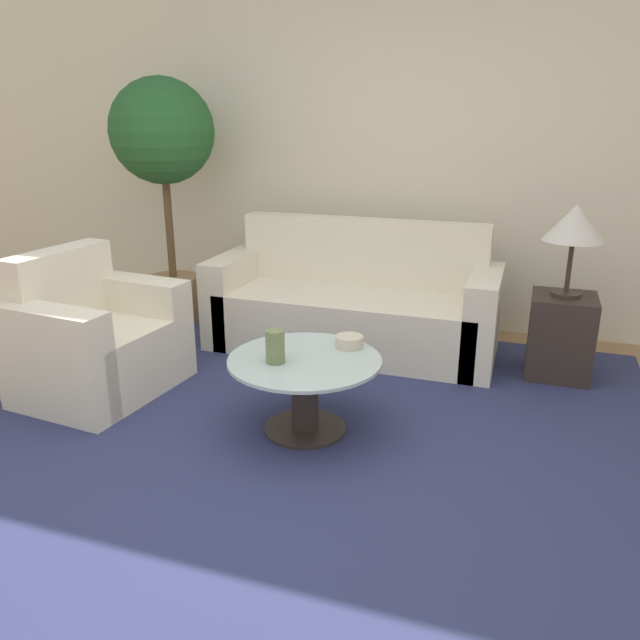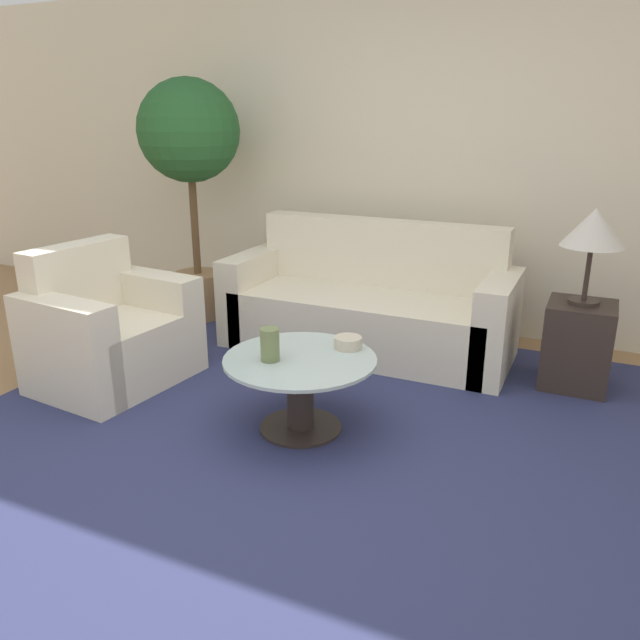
{
  "view_description": "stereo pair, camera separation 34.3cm",
  "coord_description": "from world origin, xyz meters",
  "px_view_note": "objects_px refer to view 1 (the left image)",
  "views": [
    {
      "loc": [
        1.1,
        -2.25,
        1.64
      ],
      "look_at": [
        0.05,
        0.84,
        0.55
      ],
      "focal_mm": 35.0,
      "sensor_mm": 36.0,
      "label": 1
    },
    {
      "loc": [
        1.42,
        -2.12,
        1.64
      ],
      "look_at": [
        0.05,
        0.84,
        0.55
      ],
      "focal_mm": 35.0,
      "sensor_mm": 36.0,
      "label": 2
    }
  ],
  "objects_px": {
    "sofa_main": "(354,307)",
    "bowl": "(349,341)",
    "potted_plant": "(164,152)",
    "coffee_table": "(305,384)",
    "vase": "(275,346)",
    "armchair": "(94,344)",
    "table_lamp": "(575,225)"
  },
  "relations": [
    {
      "from": "table_lamp",
      "to": "bowl",
      "type": "bearing_deg",
      "value": -138.49
    },
    {
      "from": "table_lamp",
      "to": "bowl",
      "type": "relative_size",
      "value": 3.78
    },
    {
      "from": "armchair",
      "to": "vase",
      "type": "bearing_deg",
      "value": -92.27
    },
    {
      "from": "sofa_main",
      "to": "armchair",
      "type": "relative_size",
      "value": 2.07
    },
    {
      "from": "coffee_table",
      "to": "vase",
      "type": "height_order",
      "value": "vase"
    },
    {
      "from": "armchair",
      "to": "coffee_table",
      "type": "distance_m",
      "value": 1.4
    },
    {
      "from": "sofa_main",
      "to": "bowl",
      "type": "xyz_separation_m",
      "value": [
        0.28,
        -1.1,
        0.15
      ]
    },
    {
      "from": "table_lamp",
      "to": "potted_plant",
      "type": "xyz_separation_m",
      "value": [
        -2.95,
        0.18,
        0.36
      ]
    },
    {
      "from": "vase",
      "to": "bowl",
      "type": "height_order",
      "value": "vase"
    },
    {
      "from": "armchair",
      "to": "coffee_table",
      "type": "relative_size",
      "value": 1.21
    },
    {
      "from": "vase",
      "to": "sofa_main",
      "type": "bearing_deg",
      "value": 89.25
    },
    {
      "from": "sofa_main",
      "to": "vase",
      "type": "height_order",
      "value": "sofa_main"
    },
    {
      "from": "coffee_table",
      "to": "potted_plant",
      "type": "xyz_separation_m",
      "value": [
        -1.65,
        1.41,
        1.08
      ]
    },
    {
      "from": "coffee_table",
      "to": "vase",
      "type": "relative_size",
      "value": 4.66
    },
    {
      "from": "sofa_main",
      "to": "coffee_table",
      "type": "bearing_deg",
      "value": -85.5
    },
    {
      "from": "bowl",
      "to": "armchair",
      "type": "bearing_deg",
      "value": -174.33
    },
    {
      "from": "potted_plant",
      "to": "bowl",
      "type": "bearing_deg",
      "value": -32.75
    },
    {
      "from": "sofa_main",
      "to": "vase",
      "type": "xyz_separation_m",
      "value": [
        -0.02,
        -1.43,
        0.21
      ]
    },
    {
      "from": "vase",
      "to": "armchair",
      "type": "bearing_deg",
      "value": 172.13
    },
    {
      "from": "potted_plant",
      "to": "vase",
      "type": "distance_m",
      "value": 2.3
    },
    {
      "from": "armchair",
      "to": "vase",
      "type": "relative_size",
      "value": 5.63
    },
    {
      "from": "potted_plant",
      "to": "bowl",
      "type": "relative_size",
      "value": 12.46
    },
    {
      "from": "sofa_main",
      "to": "potted_plant",
      "type": "bearing_deg",
      "value": 177.12
    },
    {
      "from": "coffee_table",
      "to": "table_lamp",
      "type": "relative_size",
      "value": 1.41
    },
    {
      "from": "coffee_table",
      "to": "vase",
      "type": "bearing_deg",
      "value": -142.2
    },
    {
      "from": "coffee_table",
      "to": "table_lamp",
      "type": "height_order",
      "value": "table_lamp"
    },
    {
      "from": "potted_plant",
      "to": "vase",
      "type": "height_order",
      "value": "potted_plant"
    },
    {
      "from": "armchair",
      "to": "bowl",
      "type": "distance_m",
      "value": 1.59
    },
    {
      "from": "vase",
      "to": "bowl",
      "type": "xyz_separation_m",
      "value": [
        0.3,
        0.33,
        -0.06
      ]
    },
    {
      "from": "sofa_main",
      "to": "bowl",
      "type": "height_order",
      "value": "sofa_main"
    },
    {
      "from": "table_lamp",
      "to": "bowl",
      "type": "height_order",
      "value": "table_lamp"
    },
    {
      "from": "coffee_table",
      "to": "vase",
      "type": "xyz_separation_m",
      "value": [
        -0.12,
        -0.1,
        0.23
      ]
    }
  ]
}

